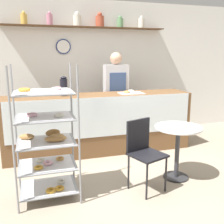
{
  "coord_description": "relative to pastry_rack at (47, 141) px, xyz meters",
  "views": [
    {
      "loc": [
        -1.06,
        -3.11,
        1.66
      ],
      "look_at": [
        0.0,
        0.39,
        0.85
      ],
      "focal_mm": 42.0,
      "sensor_mm": 36.0,
      "label": 1
    }
  ],
  "objects": [
    {
      "name": "cafe_chair",
      "position": [
        1.14,
        -0.11,
        -0.16
      ],
      "size": [
        0.49,
        0.49,
        0.88
      ],
      "rotation": [
        0.0,
        0.0,
        6.64
      ],
      "color": "black",
      "rests_on": "ground_plane"
    },
    {
      "name": "pastry_rack",
      "position": [
        0.0,
        0.0,
        0.0
      ],
      "size": [
        0.69,
        0.53,
        1.55
      ],
      "color": "gray",
      "rests_on": "ground_plane"
    },
    {
      "name": "cafe_table",
      "position": [
        1.69,
        0.0,
        -0.16
      ],
      "size": [
        0.62,
        0.62,
        0.73
      ],
      "color": "#262628",
      "rests_on": "ground_plane"
    },
    {
      "name": "back_wall",
      "position": [
        0.95,
        2.36,
        0.67
      ],
      "size": [
        10.0,
        0.3,
        2.7
      ],
      "color": "white",
      "rests_on": "ground_plane"
    },
    {
      "name": "coffee_carafe",
      "position": [
        0.36,
        1.32,
        0.46
      ],
      "size": [
        0.12,
        0.12,
        0.31
      ],
      "color": "black",
      "rests_on": "display_counter"
    },
    {
      "name": "display_counter",
      "position": [
        0.95,
        1.29,
        -0.2
      ],
      "size": [
        3.15,
        0.61,
        1.0
      ],
      "color": "brown",
      "rests_on": "ground_plane"
    },
    {
      "name": "person_worker",
      "position": [
        1.38,
        1.74,
        0.23
      ],
      "size": [
        0.45,
        0.23,
        1.7
      ],
      "color": "#282833",
      "rests_on": "ground_plane"
    },
    {
      "name": "donut_tray_counter",
      "position": [
        1.49,
        1.27,
        0.32
      ],
      "size": [
        0.41,
        0.29,
        0.05
      ],
      "color": "white",
      "rests_on": "display_counter"
    },
    {
      "name": "ground_plane",
      "position": [
        0.95,
        0.18,
        -0.7
      ],
      "size": [
        14.0,
        14.0,
        0.0
      ],
      "primitive_type": "plane",
      "color": "gray"
    }
  ]
}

